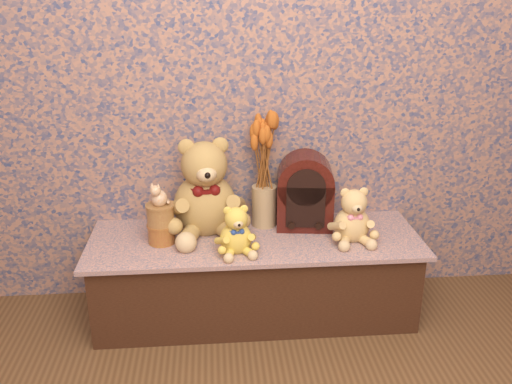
% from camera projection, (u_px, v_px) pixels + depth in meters
% --- Properties ---
extents(display_shelf, '(1.49, 0.52, 0.40)m').
position_uv_depth(display_shelf, '(255.00, 276.00, 2.53)').
color(display_shelf, '#374C71').
rests_on(display_shelf, ground).
extents(teddy_large, '(0.43, 0.49, 0.48)m').
position_uv_depth(teddy_large, '(204.00, 182.00, 2.46)').
color(teddy_large, olive).
rests_on(teddy_large, display_shelf).
extents(teddy_medium, '(0.21, 0.24, 0.23)m').
position_uv_depth(teddy_medium, '(236.00, 227.00, 2.30)').
color(teddy_medium, gold).
rests_on(teddy_medium, display_shelf).
extents(teddy_small, '(0.22, 0.26, 0.27)m').
position_uv_depth(teddy_small, '(353.00, 212.00, 2.40)').
color(teddy_small, '#E4B06C').
rests_on(teddy_small, display_shelf).
extents(cathedral_radio, '(0.28, 0.21, 0.35)m').
position_uv_depth(cathedral_radio, '(305.00, 190.00, 2.52)').
color(cathedral_radio, '#37100A').
rests_on(cathedral_radio, display_shelf).
extents(ceramic_vase, '(0.14, 0.14, 0.19)m').
position_uv_depth(ceramic_vase, '(264.00, 206.00, 2.56)').
color(ceramic_vase, tan).
rests_on(ceramic_vase, display_shelf).
extents(dried_stalks, '(0.27, 0.27, 0.39)m').
position_uv_depth(dried_stalks, '(264.00, 146.00, 2.45)').
color(dried_stalks, '#BD5B1E').
rests_on(dried_stalks, ceramic_vase).
extents(biscuit_tin_lower, '(0.13, 0.13, 0.09)m').
position_uv_depth(biscuit_tin_lower, '(162.00, 233.00, 2.40)').
color(biscuit_tin_lower, '#B39134').
rests_on(biscuit_tin_lower, display_shelf).
extents(biscuit_tin_upper, '(0.14, 0.14, 0.09)m').
position_uv_depth(biscuit_tin_upper, '(160.00, 215.00, 2.37)').
color(biscuit_tin_upper, tan).
rests_on(biscuit_tin_upper, biscuit_tin_lower).
extents(cat_figurine, '(0.11, 0.12, 0.11)m').
position_uv_depth(cat_figurine, '(159.00, 193.00, 2.33)').
color(cat_figurine, silver).
rests_on(cat_figurine, biscuit_tin_upper).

